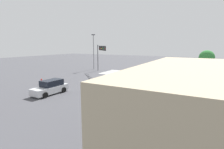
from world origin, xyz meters
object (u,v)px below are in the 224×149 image
at_px(street_light_pole_b, 94,49).
at_px(traffic_signal_mast, 100,51).
at_px(pedestrian, 141,91).
at_px(fire_hydrant, 42,81).
at_px(tree_corner_a, 207,58).
at_px(car_2, 50,87).

bearing_deg(street_light_pole_b, traffic_signal_mast, 140.12).
height_order(pedestrian, street_light_pole_b, street_light_pole_b).
relative_size(traffic_signal_mast, pedestrian, 3.42).
height_order(pedestrian, fire_hydrant, pedestrian).
distance_m(tree_corner_a, fire_hydrant, 32.36).
height_order(car_2, pedestrian, pedestrian).
distance_m(car_2, tree_corner_a, 31.50).
relative_size(street_light_pole_b, tree_corner_a, 1.73).
height_order(car_2, street_light_pole_b, street_light_pole_b).
relative_size(traffic_signal_mast, car_2, 1.30).
bearing_deg(street_light_pole_b, tree_corner_a, -166.24).
relative_size(traffic_signal_mast, street_light_pole_b, 0.71).
bearing_deg(fire_hydrant, pedestrian, 179.70).
xyz_separation_m(car_2, pedestrian, (-10.64, -3.06, 0.18)).
distance_m(street_light_pole_b, fire_hydrant, 18.31).
height_order(car_2, tree_corner_a, tree_corner_a).
relative_size(pedestrian, tree_corner_a, 0.36).
xyz_separation_m(street_light_pole_b, tree_corner_a, (-24.35, -5.96, -1.68)).
bearing_deg(pedestrian, fire_hydrant, 44.44).
distance_m(street_light_pole_b, tree_corner_a, 25.13).
bearing_deg(street_light_pole_b, pedestrian, 136.22).
height_order(traffic_signal_mast, pedestrian, traffic_signal_mast).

